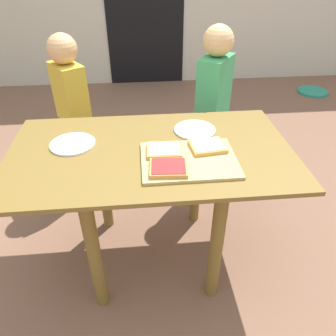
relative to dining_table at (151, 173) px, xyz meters
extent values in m
plane|color=brown|center=(0.00, 0.00, -0.57)|extent=(16.00, 16.00, 0.00)
cube|color=brown|center=(0.00, 0.00, 0.12)|extent=(1.28, 0.73, 0.02)
cylinder|color=brown|center=(-0.27, -0.27, -0.23)|extent=(0.06, 0.06, 0.68)
cylinder|color=brown|center=(0.27, -0.27, -0.23)|extent=(0.06, 0.06, 0.68)
cylinder|color=brown|center=(-0.27, 0.27, -0.23)|extent=(0.06, 0.06, 0.68)
cylinder|color=brown|center=(0.27, 0.27, -0.23)|extent=(0.06, 0.06, 0.68)
cube|color=tan|center=(0.16, -0.11, 0.14)|extent=(0.40, 0.31, 0.01)
cube|color=#DC9D4D|center=(0.06, -0.18, 0.15)|extent=(0.16, 0.14, 0.02)
cube|color=#B02A2B|center=(0.06, -0.18, 0.16)|extent=(0.14, 0.12, 0.00)
cube|color=#DC9D4D|center=(0.25, -0.03, 0.15)|extent=(0.16, 0.14, 0.02)
cube|color=#FAD691|center=(0.25, -0.03, 0.16)|extent=(0.15, 0.13, 0.00)
cube|color=#DC9D4D|center=(0.06, -0.05, 0.15)|extent=(0.16, 0.13, 0.02)
cube|color=#FAD691|center=(0.06, -0.05, 0.16)|extent=(0.14, 0.12, 0.00)
cylinder|color=white|center=(0.23, 0.16, 0.14)|extent=(0.21, 0.21, 0.01)
cylinder|color=white|center=(-0.36, 0.08, 0.14)|extent=(0.21, 0.21, 0.01)
cylinder|color=#3E2952|center=(-0.50, 0.78, -0.31)|extent=(0.09, 0.09, 0.52)
cylinder|color=#3E2952|center=(-0.43, 0.66, -0.31)|extent=(0.09, 0.09, 0.52)
cube|color=gold|center=(-0.46, 0.72, 0.13)|extent=(0.25, 0.28, 0.36)
sphere|color=#DFA973|center=(-0.46, 0.72, 0.40)|extent=(0.17, 0.17, 0.17)
cylinder|color=#482967|center=(0.46, 0.65, -0.30)|extent=(0.09, 0.09, 0.54)
cylinder|color=#482967|center=(0.38, 0.54, -0.30)|extent=(0.09, 0.09, 0.54)
cube|color=#3FA566|center=(0.42, 0.59, 0.17)|extent=(0.25, 0.28, 0.39)
sphere|color=#E9B77A|center=(0.42, 0.59, 0.45)|extent=(0.17, 0.17, 0.17)
cylinder|color=teal|center=(2.04, 2.26, -0.56)|extent=(0.35, 0.35, 0.03)
camera|label=1|loc=(-0.04, -1.24, 0.90)|focal=34.51mm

